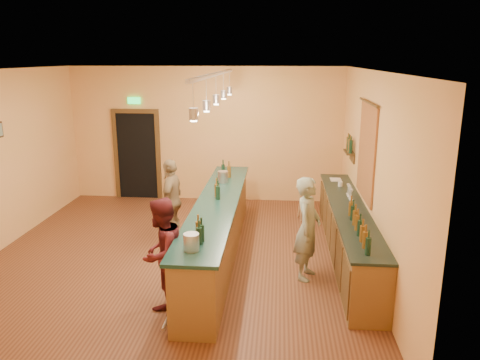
# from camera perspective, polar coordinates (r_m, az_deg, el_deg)

# --- Properties ---
(floor) EXTENTS (7.00, 7.00, 0.00)m
(floor) POSITION_cam_1_polar(r_m,az_deg,el_deg) (8.41, -7.72, -9.24)
(floor) COLOR #522A17
(floor) RESTS_ON ground
(ceiling) EXTENTS (6.50, 7.00, 0.02)m
(ceiling) POSITION_cam_1_polar(r_m,az_deg,el_deg) (7.69, -8.56, 13.10)
(ceiling) COLOR silver
(ceiling) RESTS_ON wall_back
(wall_back) EXTENTS (6.50, 0.02, 3.20)m
(wall_back) POSITION_cam_1_polar(r_m,az_deg,el_deg) (11.27, -4.19, 5.54)
(wall_back) COLOR #E4AB55
(wall_back) RESTS_ON floor
(wall_front) EXTENTS (6.50, 0.02, 3.20)m
(wall_front) POSITION_cam_1_polar(r_m,az_deg,el_deg) (4.71, -17.60, -8.47)
(wall_front) COLOR #E4AB55
(wall_front) RESTS_ON floor
(wall_right) EXTENTS (0.02, 7.00, 3.20)m
(wall_right) POSITION_cam_1_polar(r_m,az_deg,el_deg) (7.85, 15.71, 0.92)
(wall_right) COLOR #E4AB55
(wall_right) RESTS_ON floor
(doorway) EXTENTS (1.15, 0.09, 2.48)m
(doorway) POSITION_cam_1_polar(r_m,az_deg,el_deg) (11.72, -12.42, 3.23)
(doorway) COLOR black
(doorway) RESTS_ON wall_back
(tapestry) EXTENTS (0.03, 1.40, 1.60)m
(tapestry) POSITION_cam_1_polar(r_m,az_deg,el_deg) (8.17, 15.19, 3.30)
(tapestry) COLOR maroon
(tapestry) RESTS_ON wall_right
(bottle_shelf) EXTENTS (0.17, 0.55, 0.54)m
(bottle_shelf) POSITION_cam_1_polar(r_m,az_deg,el_deg) (9.65, 13.24, 4.01)
(bottle_shelf) COLOR #452B14
(bottle_shelf) RESTS_ON wall_right
(back_counter) EXTENTS (0.60, 4.55, 1.27)m
(back_counter) POSITION_cam_1_polar(r_m,az_deg,el_deg) (8.29, 13.03, -6.22)
(back_counter) COLOR brown
(back_counter) RESTS_ON floor
(tasting_bar) EXTENTS (0.74, 5.10, 1.38)m
(tasting_bar) POSITION_cam_1_polar(r_m,az_deg,el_deg) (8.06, -2.74, -5.56)
(tasting_bar) COLOR brown
(tasting_bar) RESTS_ON floor
(pendant_track) EXTENTS (0.11, 4.60, 0.50)m
(pendant_track) POSITION_cam_1_polar(r_m,az_deg,el_deg) (7.57, -2.95, 11.57)
(pendant_track) COLOR silver
(pendant_track) RESTS_ON ceiling
(bartender) EXTENTS (0.55, 0.69, 1.64)m
(bartender) POSITION_cam_1_polar(r_m,az_deg,el_deg) (7.38, 8.25, -5.87)
(bartender) COLOR gray
(bartender) RESTS_ON floor
(customer_a) EXTENTS (0.80, 0.91, 1.57)m
(customer_a) POSITION_cam_1_polar(r_m,az_deg,el_deg) (6.60, -9.54, -8.80)
(customer_a) COLOR #59191E
(customer_a) RESTS_ON floor
(customer_b) EXTENTS (0.46, 0.95, 1.58)m
(customer_b) POSITION_cam_1_polar(r_m,az_deg,el_deg) (8.92, -8.32, -2.42)
(customer_b) COLOR #997A51
(customer_b) RESTS_ON floor
(bar_stool) EXTENTS (0.35, 0.35, 0.73)m
(bar_stool) POSITION_cam_1_polar(r_m,az_deg,el_deg) (10.11, 7.79, -1.58)
(bar_stool) COLOR #B07C4F
(bar_stool) RESTS_ON floor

